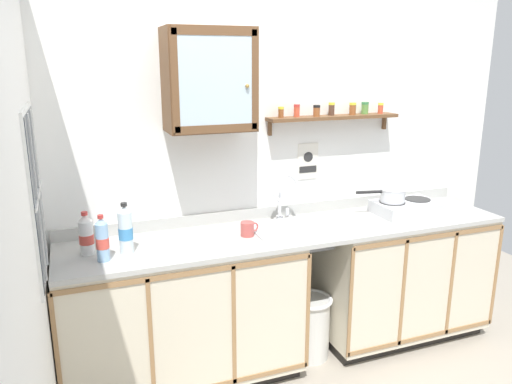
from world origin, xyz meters
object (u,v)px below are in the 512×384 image
Objects in this scene: bottle_opaque_white_2 at (86,235)px; bottle_water_clear_0 at (126,230)px; mug at (248,229)px; bottle_water_blue_1 at (102,240)px; trash_bin at (310,326)px; saucepan at (392,195)px; hot_plate_stove at (406,207)px; wall_cabinet at (209,80)px; sink at (291,229)px; warning_sign at (308,162)px.

bottle_water_clear_0 is at bearing -15.69° from bottle_opaque_white_2.
mug is at bearing -2.20° from bottle_opaque_white_2.
bottle_water_clear_0 is at bearing 28.96° from bottle_water_blue_1.
bottle_water_clear_0 is 1.49m from trash_bin.
bottle_water_clear_0 is (-1.89, -0.09, -0.01)m from saucepan.
bottle_water_blue_1 reaches higher than hot_plate_stove.
mug is at bearing 1.74° from bottle_water_clear_0.
wall_cabinet is at bearing 163.91° from trash_bin.
bottle_water_clear_0 reaches higher than hot_plate_stove.
hot_plate_stove is at bearing -1.25° from sink.
bottle_water_blue_1 is (-0.14, -0.08, -0.02)m from bottle_water_clear_0.
sink is 0.73m from trash_bin.
sink is at bearing -179.73° from saucepan.
bottle_water_blue_1 is at bearing -175.46° from saucepan.
saucepan is 2.11m from bottle_opaque_white_2.
bottle_water_clear_0 is at bearing -161.62° from wall_cabinet.
sink is at bearing -11.88° from wall_cabinet.
hot_plate_stove is at bearing -5.12° from wall_cabinet.
warning_sign is (1.33, 0.34, 0.25)m from bottle_water_clear_0.
bottle_water_blue_1 is (-2.03, -0.16, -0.03)m from saucepan.
trash_bin is (-0.79, -0.06, -0.77)m from hot_plate_stove.
wall_cabinet is at bearing -169.01° from warning_sign.
bottle_water_blue_1 is 1.60m from trash_bin.
saucepan is at bearing 2.60° from bottle_water_clear_0.
mug is (0.76, 0.02, -0.09)m from bottle_water_clear_0.
bottle_water_blue_1 is 2.15× the size of mug.
wall_cabinet is (-1.32, 0.10, 0.82)m from saucepan.
wall_cabinet is at bearing 168.12° from sink.
bottle_opaque_white_2 is 0.99× the size of warning_sign.
hot_plate_stove is 1.80× the size of warning_sign.
trash_bin is at bearing -2.20° from mug.
mug is at bearing -151.23° from warning_sign.
saucepan is 1.56m from wall_cabinet.
bottle_water_blue_1 is at bearing -172.68° from sink.
trash_bin is (0.46, -0.02, -0.77)m from mug.
warning_sign is at bearing 155.72° from saucepan.
bottle_water_clear_0 is 1.40m from warning_sign.
trash_bin is at bearing -109.57° from warning_sign.
bottle_water_blue_1 is at bearing -164.29° from warning_sign.
mug is 0.48× the size of warning_sign.
saucepan is 1.40× the size of warning_sign.
hot_plate_stove reaches higher than mug.
saucepan is at bearing -4.54° from wall_cabinet.
trash_bin is at bearing -31.31° from sink.
hot_plate_stove reaches higher than trash_bin.
mug is at bearing -176.83° from saucepan.
bottle_water_clear_0 is 2.43× the size of mug.
bottle_water_clear_0 is 1.19× the size of bottle_opaque_white_2.
warning_sign reaches higher than mug.
sink is at bearing 10.17° from mug.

